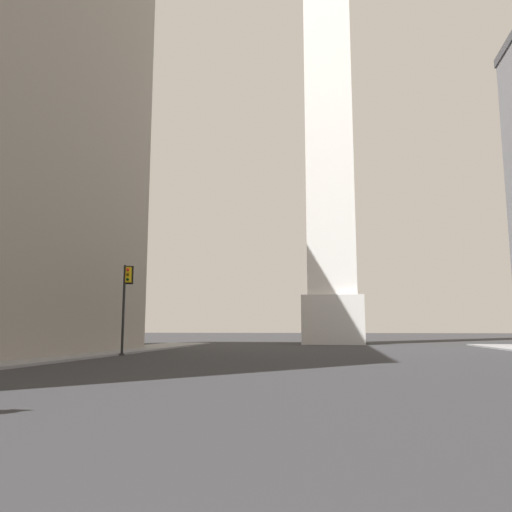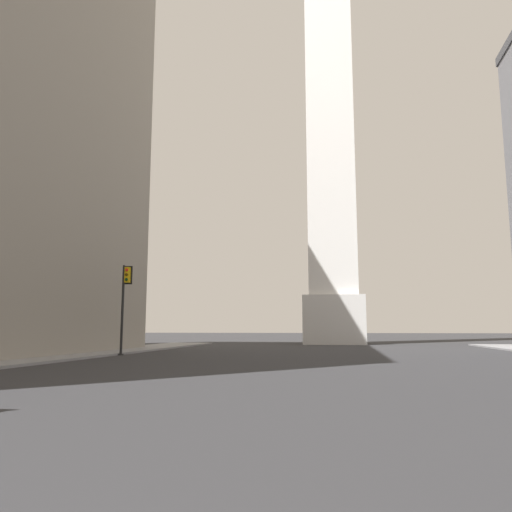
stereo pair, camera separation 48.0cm
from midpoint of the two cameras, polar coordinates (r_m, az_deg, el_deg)
obelisk at (r=70.03m, az=8.54°, el=20.68°), size 7.20×7.20×74.15m
traffic_light_mid_left at (r=36.73m, az=-14.42°, el=-4.41°), size 0.77×0.51×6.36m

